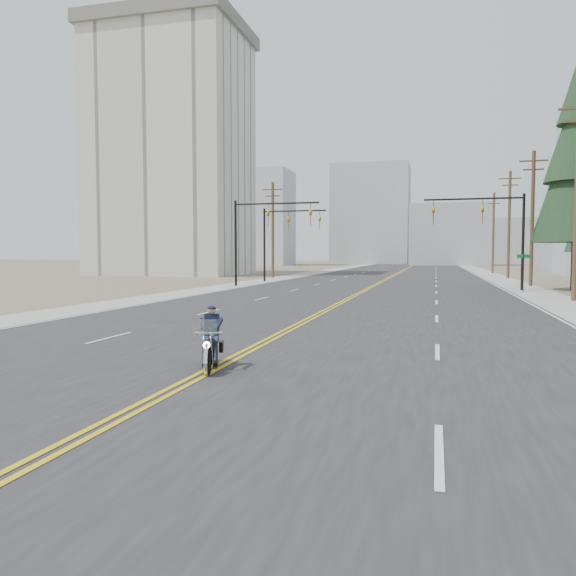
{
  "coord_description": "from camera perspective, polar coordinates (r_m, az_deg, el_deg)",
  "views": [
    {
      "loc": [
        4.91,
        -11.57,
        2.68
      ],
      "look_at": [
        0.45,
        5.39,
        1.6
      ],
      "focal_mm": 35.0,
      "sensor_mm": 36.0,
      "label": 1
    }
  ],
  "objects": [
    {
      "name": "road",
      "position": [
        81.76,
        11.3,
        1.57
      ],
      "size": [
        20.0,
        200.0,
        0.01
      ],
      "primitive_type": "cube",
      "color": "#303033",
      "rests_on": "ground"
    },
    {
      "name": "utility_pole_d",
      "position": [
        65.09,
        21.55,
        6.18
      ],
      "size": [
        2.2,
        0.3,
        11.5
      ],
      "color": "brown",
      "rests_on": "ground"
    },
    {
      "name": "haze_bldg_a",
      "position": [
        132.97,
        -2.77,
        7.09
      ],
      "size": [
        14.0,
        12.0,
        22.0
      ],
      "primitive_type": "cube",
      "color": "#B7BCC6",
      "rests_on": "ground"
    },
    {
      "name": "utility_pole_left",
      "position": [
        62.12,
        -1.56,
        6.09
      ],
      "size": [
        2.2,
        0.3,
        10.5
      ],
      "color": "brown",
      "rests_on": "ground"
    },
    {
      "name": "motorcyclist",
      "position": [
        13.11,
        -7.87,
        -5.07
      ],
      "size": [
        1.28,
        2.01,
        1.46
      ],
      "primitive_type": null,
      "rotation": [
        0.0,
        0.0,
        3.42
      ],
      "color": "black",
      "rests_on": "ground"
    },
    {
      "name": "haze_bldg_d",
      "position": [
        152.86,
        8.43,
        7.34
      ],
      "size": [
        20.0,
        15.0,
        26.0
      ],
      "primitive_type": "cube",
      "color": "#ADB2B7",
      "rests_on": "ground"
    },
    {
      "name": "sidewalk_right",
      "position": [
        81.87,
        19.36,
        1.44
      ],
      "size": [
        3.0,
        200.0,
        0.01
      ],
      "primitive_type": "cube",
      "color": "#A5A5A0",
      "rests_on": "ground"
    },
    {
      "name": "haze_bldg_f",
      "position": [
        151.94,
        -6.48,
        5.49
      ],
      "size": [
        12.0,
        12.0,
        16.0
      ],
      "primitive_type": "cube",
      "color": "#ADB2B7",
      "rests_on": "ground"
    },
    {
      "name": "traffic_mast_right",
      "position": [
        43.81,
        20.17,
        6.25
      ],
      "size": [
        7.1,
        0.26,
        7.0
      ],
      "color": "black",
      "rests_on": "ground"
    },
    {
      "name": "apartment_block",
      "position": [
        75.27,
        -11.71,
        12.86
      ],
      "size": [
        18.0,
        14.0,
        30.0
      ],
      "primitive_type": "cube",
      "color": "silver",
      "rests_on": "ground"
    },
    {
      "name": "traffic_mast_left",
      "position": [
        45.78,
        -2.95,
        6.34
      ],
      "size": [
        7.1,
        0.26,
        7.0
      ],
      "color": "black",
      "rests_on": "ground"
    },
    {
      "name": "street_sign",
      "position": [
        41.99,
        22.81,
        2.04
      ],
      "size": [
        0.9,
        0.06,
        2.62
      ],
      "color": "black",
      "rests_on": "ground"
    },
    {
      "name": "traffic_mast_far",
      "position": [
        53.54,
        -0.68,
        5.86
      ],
      "size": [
        6.1,
        0.26,
        7.0
      ],
      "color": "black",
      "rests_on": "ground"
    },
    {
      "name": "ground_plane",
      "position": [
        12.85,
        -8.19,
        -8.55
      ],
      "size": [
        400.0,
        400.0,
        0.0
      ],
      "primitive_type": "plane",
      "color": "#776D56",
      "rests_on": "ground"
    },
    {
      "name": "utility_pole_e",
      "position": [
        81.97,
        20.14,
        5.43
      ],
      "size": [
        2.2,
        0.3,
        11.0
      ],
      "color": "brown",
      "rests_on": "ground"
    },
    {
      "name": "haze_bldg_b",
      "position": [
        136.67,
        16.1,
        5.18
      ],
      "size": [
        18.0,
        14.0,
        14.0
      ],
      "primitive_type": "cube",
      "color": "#ADB2B7",
      "rests_on": "ground"
    },
    {
      "name": "sidewalk_left",
      "position": [
        83.24,
        3.37,
        1.66
      ],
      "size": [
        3.0,
        200.0,
        0.01
      ],
      "primitive_type": "cube",
      "color": "#A5A5A0",
      "rests_on": "ground"
    },
    {
      "name": "utility_pole_c",
      "position": [
        50.24,
        23.57,
        6.7
      ],
      "size": [
        2.2,
        0.3,
        11.0
      ],
      "color": "brown",
      "rests_on": "ground"
    },
    {
      "name": "haze_bldg_e",
      "position": [
        162.84,
        21.9,
        4.43
      ],
      "size": [
        14.0,
        14.0,
        12.0
      ],
      "primitive_type": "cube",
      "color": "#B7BCC6",
      "rests_on": "ground"
    }
  ]
}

